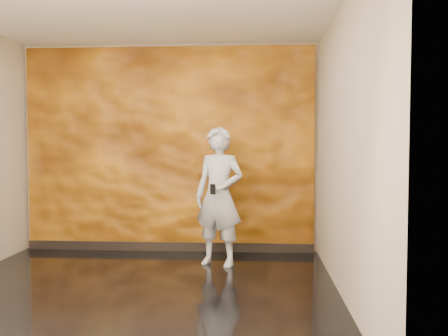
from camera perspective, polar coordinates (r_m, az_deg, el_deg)
room at (r=4.87m, az=-10.34°, el=1.99°), size 4.02×4.02×2.81m
feature_wall at (r=6.79m, az=-6.30°, el=2.13°), size 3.90×0.06×2.75m
baseboard at (r=6.90m, az=-6.30°, el=-8.91°), size 3.90×0.04×0.12m
man at (r=5.99m, az=-0.58°, el=-3.25°), size 0.70×0.58×1.66m
phone at (r=5.75m, az=-1.29°, el=-2.45°), size 0.06×0.04×0.12m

